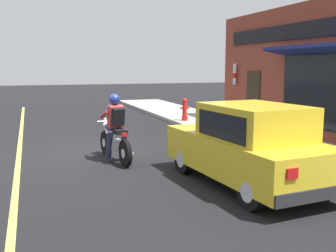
# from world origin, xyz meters

# --- Properties ---
(ground_plane) EXTENTS (80.00, 80.00, 0.00)m
(ground_plane) POSITION_xyz_m (0.00, 0.00, 0.00)
(ground_plane) COLOR black
(sidewalk_curb) EXTENTS (2.60, 22.00, 0.14)m
(sidewalk_curb) POSITION_xyz_m (5.16, 3.00, 0.07)
(sidewalk_curb) COLOR #9E9B93
(sidewalk_curb) RESTS_ON ground
(lane_stripe) EXTENTS (0.12, 19.80, 0.01)m
(lane_stripe) POSITION_xyz_m (-1.80, 3.00, 0.00)
(lane_stripe) COLOR #D1C64C
(lane_stripe) RESTS_ON ground
(storefront_building) EXTENTS (1.25, 10.29, 4.20)m
(storefront_building) POSITION_xyz_m (6.69, -0.48, 2.11)
(storefront_building) COLOR brown
(storefront_building) RESTS_ON ground
(motorcycle_with_rider) EXTENTS (0.64, 2.02, 1.62)m
(motorcycle_with_rider) POSITION_xyz_m (0.43, -1.19, 0.68)
(motorcycle_with_rider) COLOR black
(motorcycle_with_rider) RESTS_ON ground
(car_hatchback) EXTENTS (1.93, 3.90, 1.57)m
(car_hatchback) POSITION_xyz_m (2.40, -4.01, 0.77)
(car_hatchback) COLOR black
(car_hatchback) RESTS_ON ground
(fire_hydrant) EXTENTS (0.36, 0.24, 0.88)m
(fire_hydrant) POSITION_xyz_m (4.31, 3.94, 0.57)
(fire_hydrant) COLOR red
(fire_hydrant) RESTS_ON sidewalk_curb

